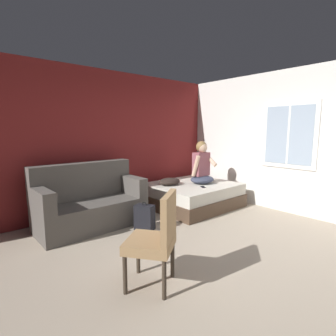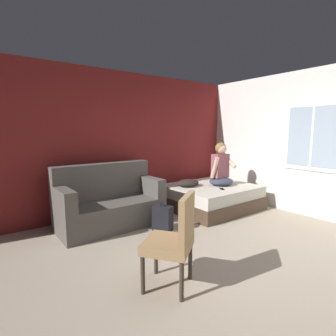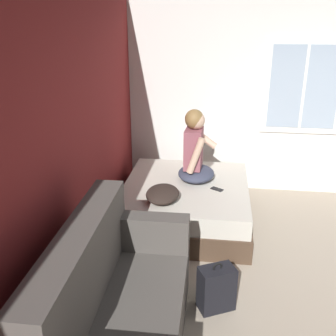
{
  "view_description": "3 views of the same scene",
  "coord_description": "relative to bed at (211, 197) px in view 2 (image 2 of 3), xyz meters",
  "views": [
    {
      "loc": [
        -2.45,
        -1.87,
        1.6
      ],
      "look_at": [
        0.64,
        1.73,
        0.89
      ],
      "focal_mm": 28.0,
      "sensor_mm": 36.0,
      "label": 1
    },
    {
      "loc": [
        -2.45,
        -1.87,
        1.6
      ],
      "look_at": [
        0.3,
        1.84,
        0.93
      ],
      "focal_mm": 28.0,
      "sensor_mm": 36.0,
      "label": 2
    },
    {
      "loc": [
        -2.88,
        1.47,
        2.37
      ],
      "look_at": [
        0.65,
        1.95,
        0.98
      ],
      "focal_mm": 42.0,
      "sensor_mm": 36.0,
      "label": 3
    }
  ],
  "objects": [
    {
      "name": "throw_pillow",
      "position": [
        -0.44,
        0.22,
        0.31
      ],
      "size": [
        0.48,
        0.36,
        0.14
      ],
      "primitive_type": "ellipsoid",
      "rotation": [
        0.0,
        0.0,
        0.0
      ],
      "color": "#2D231E",
      "rests_on": "bed"
    },
    {
      "name": "bed",
      "position": [
        0.0,
        0.0,
        0.0
      ],
      "size": [
        1.7,
        1.51,
        0.48
      ],
      "color": "#4C3828",
      "rests_on": "ground"
    },
    {
      "name": "couch",
      "position": [
        -2.11,
        0.32,
        0.16
      ],
      "size": [
        1.71,
        0.85,
        1.04
      ],
      "color": "#514C47",
      "rests_on": "ground"
    },
    {
      "name": "ground_plane",
      "position": [
        -1.4,
        -1.83,
        -0.24
      ],
      "size": [
        40.0,
        40.0,
        0.0
      ],
      "primitive_type": "plane",
      "color": "tan"
    },
    {
      "name": "wall_back_accent",
      "position": [
        -1.4,
        0.98,
        1.11
      ],
      "size": [
        9.98,
        0.16,
        2.7
      ],
      "primitive_type": "cube",
      "color": "maroon",
      "rests_on": "ground"
    },
    {
      "name": "side_chair",
      "position": [
        -2.32,
        -1.74,
        0.3
      ],
      "size": [
        0.64,
        0.64,
        0.98
      ],
      "color": "#382D23",
      "rests_on": "ground"
    },
    {
      "name": "backpack",
      "position": [
        -1.51,
        -0.4,
        -0.04
      ],
      "size": [
        0.33,
        0.35,
        0.46
      ],
      "color": "black",
      "rests_on": "ground"
    },
    {
      "name": "person_seated",
      "position": [
        0.17,
        -0.09,
        0.6
      ],
      "size": [
        0.54,
        0.47,
        0.88
      ],
      "color": "#383D51",
      "rests_on": "bed"
    },
    {
      "name": "cell_phone",
      "position": [
        -0.09,
        -0.37,
        0.25
      ],
      "size": [
        0.13,
        0.16,
        0.01
      ],
      "primitive_type": "cube",
      "rotation": [
        0.0,
        0.0,
        2.6
      ],
      "color": "black",
      "rests_on": "bed"
    }
  ]
}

